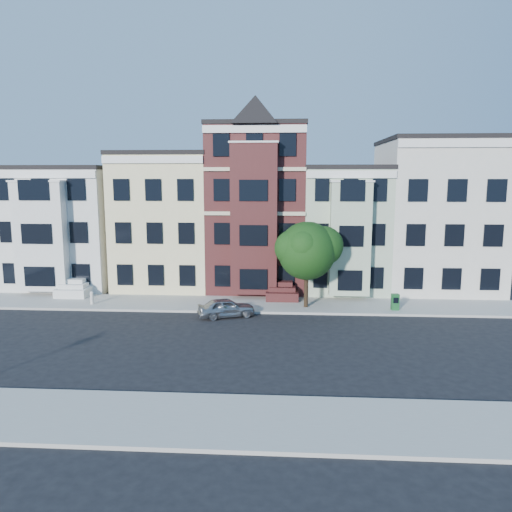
# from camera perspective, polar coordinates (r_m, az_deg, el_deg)

# --- Properties ---
(ground) EXTENTS (120.00, 120.00, 0.00)m
(ground) POSITION_cam_1_polar(r_m,az_deg,el_deg) (25.73, -1.68, -10.24)
(ground) COLOR black
(far_sidewalk) EXTENTS (60.00, 4.00, 0.15)m
(far_sidewalk) POSITION_cam_1_polar(r_m,az_deg,el_deg) (33.34, -0.40, -5.57)
(far_sidewalk) COLOR #9E9B93
(far_sidewalk) RESTS_ON ground
(near_sidewalk) EXTENTS (60.00, 4.00, 0.15)m
(near_sidewalk) POSITION_cam_1_polar(r_m,az_deg,el_deg) (18.39, -4.10, -18.26)
(near_sidewalk) COLOR #9E9B93
(near_sidewalk) RESTS_ON ground
(house_white) EXTENTS (8.00, 9.00, 9.00)m
(house_white) POSITION_cam_1_polar(r_m,az_deg,el_deg) (42.55, -20.37, 3.11)
(house_white) COLOR silver
(house_white) RESTS_ON ground
(house_yellow) EXTENTS (7.00, 9.00, 10.00)m
(house_yellow) POSITION_cam_1_polar(r_m,az_deg,el_deg) (39.93, -9.84, 3.91)
(house_yellow) COLOR beige
(house_yellow) RESTS_ON ground
(house_brown) EXTENTS (7.00, 9.00, 12.00)m
(house_brown) POSITION_cam_1_polar(r_m,az_deg,el_deg) (38.82, 0.26, 5.37)
(house_brown) COLOR #401818
(house_brown) RESTS_ON ground
(house_green) EXTENTS (6.00, 9.00, 9.00)m
(house_green) POSITION_cam_1_polar(r_m,az_deg,el_deg) (39.11, 9.82, 3.06)
(house_green) COLOR #A6B89A
(house_green) RESTS_ON ground
(house_cream) EXTENTS (8.00, 9.00, 11.00)m
(house_cream) POSITION_cam_1_polar(r_m,az_deg,el_deg) (40.38, 19.81, 4.27)
(house_cream) COLOR beige
(house_cream) RESTS_ON ground
(street_tree) EXTENTS (6.01, 6.01, 6.84)m
(street_tree) POSITION_cam_1_polar(r_m,az_deg,el_deg) (31.96, 5.82, 0.14)
(street_tree) COLOR #1B4712
(street_tree) RESTS_ON far_sidewalk
(parked_car) EXTENTS (3.74, 2.51, 1.18)m
(parked_car) POSITION_cam_1_polar(r_m,az_deg,el_deg) (30.65, -3.43, -5.91)
(parked_car) COLOR #9C9EA2
(parked_car) RESTS_ON ground
(newspaper_box) EXTENTS (0.48, 0.43, 1.02)m
(newspaper_box) POSITION_cam_1_polar(r_m,az_deg,el_deg) (32.89, 15.61, -5.07)
(newspaper_box) COLOR #1A5A28
(newspaper_box) RESTS_ON far_sidewalk
(fire_hydrant) EXTENTS (0.28, 0.28, 0.68)m
(fire_hydrant) POSITION_cam_1_polar(r_m,az_deg,el_deg) (34.85, -18.24, -4.69)
(fire_hydrant) COLOR beige
(fire_hydrant) RESTS_ON far_sidewalk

